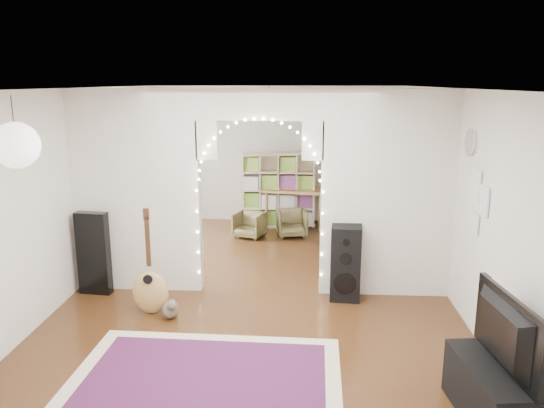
# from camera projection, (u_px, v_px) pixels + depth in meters

# --- Properties ---
(floor) EXTENTS (7.50, 7.50, 0.00)m
(floor) POSITION_uv_depth(u_px,v_px,m) (261.00, 289.00, 7.27)
(floor) COLOR black
(floor) RESTS_ON ground
(ceiling) EXTENTS (5.00, 7.50, 0.02)m
(ceiling) POSITION_uv_depth(u_px,v_px,m) (259.00, 88.00, 6.66)
(ceiling) COLOR white
(ceiling) RESTS_ON wall_back
(wall_back) EXTENTS (5.00, 0.02, 2.70)m
(wall_back) POSITION_uv_depth(u_px,v_px,m) (275.00, 155.00, 10.61)
(wall_back) COLOR silver
(wall_back) RESTS_ON floor
(wall_front) EXTENTS (5.00, 0.02, 2.70)m
(wall_front) POSITION_uv_depth(u_px,v_px,m) (212.00, 316.00, 3.32)
(wall_front) COLOR silver
(wall_front) RESTS_ON floor
(wall_left) EXTENTS (0.02, 7.50, 2.70)m
(wall_left) POSITION_uv_depth(u_px,v_px,m) (74.00, 191.00, 7.10)
(wall_left) COLOR silver
(wall_left) RESTS_ON floor
(wall_right) EXTENTS (0.02, 7.50, 2.70)m
(wall_right) POSITION_uv_depth(u_px,v_px,m) (453.00, 195.00, 6.82)
(wall_right) COLOR silver
(wall_right) RESTS_ON floor
(divider_wall) EXTENTS (5.00, 0.20, 2.70)m
(divider_wall) POSITION_uv_depth(u_px,v_px,m) (260.00, 188.00, 6.95)
(divider_wall) COLOR silver
(divider_wall) RESTS_ON floor
(fairy_lights) EXTENTS (1.64, 0.04, 1.60)m
(fairy_lights) POSITION_uv_depth(u_px,v_px,m) (259.00, 180.00, 6.79)
(fairy_lights) COLOR #FFEABF
(fairy_lights) RESTS_ON divider_wall
(window) EXTENTS (0.04, 1.20, 1.40)m
(window) POSITION_uv_depth(u_px,v_px,m) (121.00, 160.00, 8.82)
(window) COLOR white
(window) RESTS_ON wall_left
(wall_clock) EXTENTS (0.03, 0.31, 0.31)m
(wall_clock) POSITION_uv_depth(u_px,v_px,m) (471.00, 142.00, 6.07)
(wall_clock) COLOR white
(wall_clock) RESTS_ON wall_right
(picture_frames) EXTENTS (0.02, 0.50, 0.70)m
(picture_frames) POSITION_uv_depth(u_px,v_px,m) (478.00, 201.00, 5.82)
(picture_frames) COLOR white
(picture_frames) RESTS_ON wall_right
(paper_lantern) EXTENTS (0.40, 0.40, 0.40)m
(paper_lantern) POSITION_uv_depth(u_px,v_px,m) (16.00, 145.00, 4.53)
(paper_lantern) COLOR white
(paper_lantern) RESTS_ON ceiling
(ceiling_fan) EXTENTS (1.10, 1.10, 0.30)m
(ceiling_fan) POSITION_uv_depth(u_px,v_px,m) (269.00, 105.00, 8.67)
(ceiling_fan) COLOR #BA853E
(ceiling_fan) RESTS_ON ceiling
(area_rug) EXTENTS (2.65, 2.01, 0.02)m
(area_rug) POSITION_uv_depth(u_px,v_px,m) (204.00, 382.00, 5.00)
(area_rug) COLOR maroon
(area_rug) RESTS_ON floor
(guitar_case) EXTENTS (0.44, 0.19, 1.12)m
(guitar_case) POSITION_uv_depth(u_px,v_px,m) (94.00, 253.00, 7.02)
(guitar_case) COLOR black
(guitar_case) RESTS_ON floor
(acoustic_guitar) EXTENTS (0.45, 0.17, 1.12)m
(acoustic_guitar) POSITION_uv_depth(u_px,v_px,m) (150.00, 276.00, 6.41)
(acoustic_guitar) COLOR #B88B49
(acoustic_guitar) RESTS_ON floor
(tabby_cat) EXTENTS (0.29, 0.43, 0.29)m
(tabby_cat) POSITION_uv_depth(u_px,v_px,m) (171.00, 309.00, 6.36)
(tabby_cat) COLOR brown
(tabby_cat) RESTS_ON floor
(floor_speaker) EXTENTS (0.41, 0.37, 0.99)m
(floor_speaker) POSITION_uv_depth(u_px,v_px,m) (346.00, 263.00, 6.85)
(floor_speaker) COLOR black
(floor_speaker) RESTS_ON floor
(media_console) EXTENTS (0.51, 1.04, 0.50)m
(media_console) POSITION_uv_depth(u_px,v_px,m) (489.00, 394.00, 4.40)
(media_console) COLOR black
(media_console) RESTS_ON floor
(tv) EXTENTS (0.26, 1.08, 0.62)m
(tv) POSITION_uv_depth(u_px,v_px,m) (495.00, 332.00, 4.27)
(tv) COLOR black
(tv) RESTS_ON media_console
(bookcase) EXTENTS (1.45, 0.64, 1.45)m
(bookcase) POSITION_uv_depth(u_px,v_px,m) (279.00, 190.00, 10.32)
(bookcase) COLOR beige
(bookcase) RESTS_ON floor
(dining_table) EXTENTS (1.32, 1.00, 0.76)m
(dining_table) POSITION_uv_depth(u_px,v_px,m) (296.00, 191.00, 10.37)
(dining_table) COLOR brown
(dining_table) RESTS_ON floor
(flower_vase) EXTENTS (0.21, 0.21, 0.19)m
(flower_vase) POSITION_uv_depth(u_px,v_px,m) (296.00, 183.00, 10.33)
(flower_vase) COLOR white
(flower_vase) RESTS_ON dining_table
(dining_chair_left) EXTENTS (0.60, 0.62, 0.49)m
(dining_chair_left) POSITION_uv_depth(u_px,v_px,m) (292.00, 223.00, 9.72)
(dining_chair_left) COLOR brown
(dining_chair_left) RESTS_ON floor
(dining_chair_right) EXTENTS (0.63, 0.64, 0.46)m
(dining_chair_right) POSITION_uv_depth(u_px,v_px,m) (250.00, 225.00, 9.65)
(dining_chair_right) COLOR brown
(dining_chair_right) RESTS_ON floor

